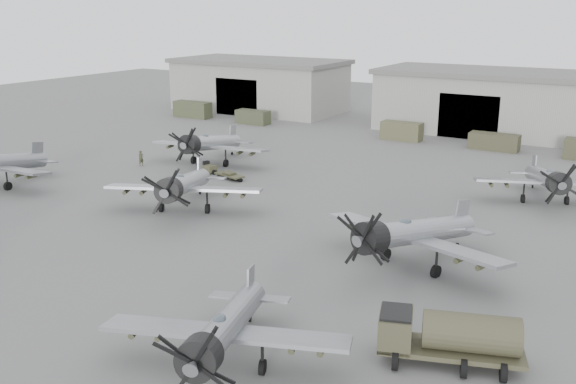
% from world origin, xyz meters
% --- Properties ---
extents(ground, '(220.00, 220.00, 0.00)m').
position_xyz_m(ground, '(0.00, 0.00, 0.00)').
color(ground, '#62625F').
rests_on(ground, ground).
extents(hangar_left, '(29.00, 14.80, 8.70)m').
position_xyz_m(hangar_left, '(-38.00, 61.96, 4.37)').
color(hangar_left, gray).
rests_on(hangar_left, ground).
extents(hangar_center, '(29.00, 14.80, 8.70)m').
position_xyz_m(hangar_center, '(0.00, 61.96, 4.37)').
color(hangar_center, gray).
rests_on(hangar_center, ground).
extents(support_truck_0, '(6.40, 2.20, 2.56)m').
position_xyz_m(support_truck_0, '(-43.10, 50.00, 1.28)').
color(support_truck_0, '#3D412A').
rests_on(support_truck_0, ground).
extents(support_truck_1, '(5.22, 2.20, 2.09)m').
position_xyz_m(support_truck_1, '(-31.40, 50.00, 1.04)').
color(support_truck_1, '#3A4029').
rests_on(support_truck_1, ground).
extents(support_truck_3, '(5.40, 2.20, 2.41)m').
position_xyz_m(support_truck_3, '(-7.39, 50.00, 1.20)').
color(support_truck_3, '#4B4B31').
rests_on(support_truck_3, ground).
extents(support_truck_4, '(6.06, 2.20, 2.06)m').
position_xyz_m(support_truck_4, '(4.85, 50.00, 1.03)').
color(support_truck_4, '#3C3B27').
rests_on(support_truck_4, ground).
extents(aircraft_near_1, '(12.29, 11.09, 4.96)m').
position_xyz_m(aircraft_near_1, '(5.99, -8.39, 2.26)').
color(aircraft_near_1, gray).
rests_on(aircraft_near_1, ground).
extents(aircraft_mid_1, '(13.33, 12.09, 5.46)m').
position_xyz_m(aircraft_mid_1, '(-12.04, 10.27, 2.48)').
color(aircraft_mid_1, '#989BA0').
rests_on(aircraft_mid_1, ground).
extents(aircraft_mid_2, '(14.00, 12.61, 5.59)m').
position_xyz_m(aircraft_mid_2, '(9.17, 8.50, 2.54)').
color(aircraft_mid_2, gray).
rests_on(aircraft_mid_2, ground).
extents(aircraft_far_0, '(13.84, 12.46, 5.49)m').
position_xyz_m(aircraft_far_0, '(-20.83, 25.26, 2.50)').
color(aircraft_far_0, '#999CA1').
rests_on(aircraft_far_0, ground).
extents(aircraft_far_1, '(12.46, 11.26, 5.05)m').
position_xyz_m(aircraft_far_1, '(14.50, 29.14, 2.30)').
color(aircraft_far_1, gray).
rests_on(aircraft_far_1, ground).
extents(fuel_tanker, '(7.53, 4.82, 2.76)m').
position_xyz_m(fuel_tanker, '(15.16, -2.02, 1.58)').
color(fuel_tanker, '#403E2A').
rests_on(fuel_tanker, ground).
extents(tug_trailer, '(6.16, 2.67, 1.22)m').
position_xyz_m(tug_trailer, '(-17.45, 22.18, 0.46)').
color(tug_trailer, '#47472F').
rests_on(tug_trailer, ground).
extents(ground_crew, '(0.56, 0.73, 1.77)m').
position_xyz_m(ground_crew, '(-27.17, 21.12, 0.89)').
color(ground_crew, '#393D28').
rests_on(ground_crew, ground).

